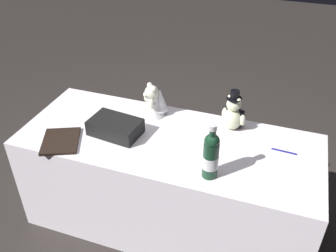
% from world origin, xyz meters
% --- Properties ---
extents(ground_plane, '(12.00, 12.00, 0.00)m').
position_xyz_m(ground_plane, '(0.00, 0.00, 0.00)').
color(ground_plane, '#2D2826').
extents(reception_table, '(1.88, 0.75, 0.72)m').
position_xyz_m(reception_table, '(0.00, 0.00, 0.36)').
color(reception_table, white).
rests_on(reception_table, ground_plane).
extents(teddy_bear_groom, '(0.16, 0.16, 0.28)m').
position_xyz_m(teddy_bear_groom, '(-0.35, -0.26, 0.82)').
color(teddy_bear_groom, beige).
rests_on(teddy_bear_groom, reception_table).
extents(teddy_bear_bride, '(0.22, 0.22, 0.23)m').
position_xyz_m(teddy_bear_bride, '(0.18, -0.24, 0.81)').
color(teddy_bear_bride, white).
rests_on(teddy_bear_bride, reception_table).
extents(champagne_bottle, '(0.09, 0.09, 0.33)m').
position_xyz_m(champagne_bottle, '(-0.32, 0.24, 0.86)').
color(champagne_bottle, '#153823').
rests_on(champagne_bottle, reception_table).
extents(signing_pen, '(0.16, 0.02, 0.01)m').
position_xyz_m(signing_pen, '(-0.70, -0.11, 0.72)').
color(signing_pen, navy).
rests_on(signing_pen, reception_table).
extents(gift_case_black, '(0.34, 0.24, 0.10)m').
position_xyz_m(gift_case_black, '(0.33, 0.05, 0.77)').
color(gift_case_black, black).
rests_on(gift_case_black, reception_table).
extents(guestbook, '(0.30, 0.33, 0.02)m').
position_xyz_m(guestbook, '(0.61, 0.25, 0.73)').
color(guestbook, black).
rests_on(guestbook, reception_table).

